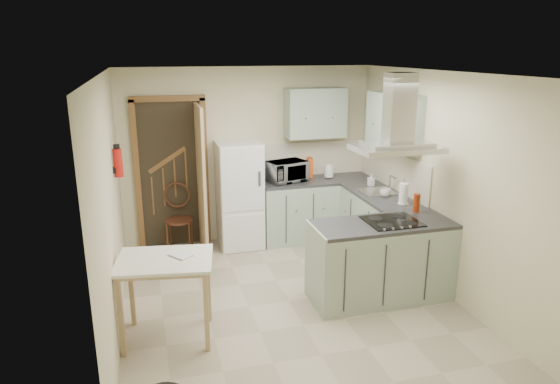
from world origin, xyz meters
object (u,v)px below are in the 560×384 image
object	(u,v)px
peninsula	(381,260)
extractor_hood	(397,148)
drop_leaf_table	(167,299)
bentwood_chair	(179,220)
microwave	(287,171)
fridge	(239,195)

from	to	relation	value
peninsula	extractor_hood	bearing A→B (deg)	0.00
drop_leaf_table	bentwood_chair	world-z (taller)	bentwood_chair
peninsula	microwave	xyz separation A→B (m)	(-0.53, 1.98, 0.60)
peninsula	bentwood_chair	world-z (taller)	peninsula
extractor_hood	fridge	bearing A→B (deg)	123.79
peninsula	microwave	world-z (taller)	microwave
fridge	bentwood_chair	size ratio (longest dim) A/B	1.76
extractor_hood	drop_leaf_table	xyz separation A→B (m)	(-2.46, -0.20, -1.30)
extractor_hood	microwave	distance (m)	2.18
peninsula	extractor_hood	world-z (taller)	extractor_hood
drop_leaf_table	microwave	size ratio (longest dim) A/B	1.66
fridge	bentwood_chair	bearing A→B (deg)	175.14
drop_leaf_table	microwave	world-z (taller)	microwave
fridge	extractor_hood	bearing A→B (deg)	-56.21
bentwood_chair	peninsula	bearing A→B (deg)	-33.08
bentwood_chair	fridge	bearing A→B (deg)	6.75
drop_leaf_table	fridge	bearing A→B (deg)	71.71
fridge	microwave	distance (m)	0.75
peninsula	bentwood_chair	size ratio (longest dim) A/B	1.82
fridge	drop_leaf_table	world-z (taller)	fridge
peninsula	extractor_hood	distance (m)	1.27
peninsula	bentwood_chair	bearing A→B (deg)	135.30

